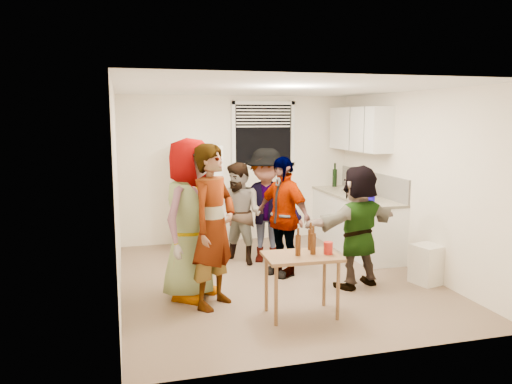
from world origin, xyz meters
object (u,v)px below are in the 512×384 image
object	(u,v)px
refrigerator	(198,197)
guest_grey	(192,296)
serving_table	(301,315)
kettle	(352,194)
beer_bottle_table	(298,255)
trash_bin	(427,264)
guest_stripe	(215,305)
wine_bottle	(334,187)
red_cup	(328,254)
guest_black	(282,274)
guest_back_left	(240,263)
beer_bottle_counter	(364,200)
guest_orange	(356,286)
guest_back_right	(266,261)
blue_cup	(371,203)

from	to	relation	value
refrigerator	guest_grey	distance (m)	2.41
refrigerator	serving_table	size ratio (longest dim) A/B	2.11
kettle	serving_table	bearing A→B (deg)	-115.22
serving_table	beer_bottle_table	size ratio (longest dim) A/B	3.63
trash_bin	guest_stripe	world-z (taller)	trash_bin
kettle	wine_bottle	bearing A→B (deg)	94.35
red_cup	guest_black	bearing A→B (deg)	91.53
red_cup	guest_back_left	size ratio (longest dim) A/B	0.09
beer_bottle_counter	trash_bin	world-z (taller)	beer_bottle_counter
guest_orange	guest_back_right	bearing A→B (deg)	-75.96
guest_stripe	guest_black	size ratio (longest dim) A/B	1.14
beer_bottle_counter	guest_back_right	world-z (taller)	beer_bottle_counter
guest_grey	guest_black	bearing A→B (deg)	-27.20
wine_bottle	trash_bin	xyz separation A→B (m)	(0.10, -2.75, -0.65)
wine_bottle	red_cup	distance (m)	3.72
trash_bin	beer_bottle_table	bearing A→B (deg)	-163.80
beer_bottle_counter	blue_cup	xyz separation A→B (m)	(-0.02, -0.26, 0.00)
guest_back_left	guest_black	xyz separation A→B (m)	(0.44, -0.64, 0.00)
blue_cup	guest_grey	bearing A→B (deg)	-164.91
serving_table	red_cup	distance (m)	0.74
guest_back_left	guest_stripe	bearing A→B (deg)	-67.87
trash_bin	guest_back_right	xyz separation A→B (m)	(-1.75, 1.50, -0.25)
guest_back_left	trash_bin	bearing A→B (deg)	11.04
blue_cup	refrigerator	bearing A→B (deg)	147.70
kettle	beer_bottle_counter	bearing A→B (deg)	-84.76
refrigerator	kettle	bearing A→B (deg)	-15.94
blue_cup	guest_black	size ratio (longest dim) A/B	0.08
wine_bottle	guest_grey	distance (m)	3.91
red_cup	guest_orange	bearing A→B (deg)	45.87
beer_bottle_counter	red_cup	size ratio (longest dim) A/B	1.89
guest_back_left	guest_orange	distance (m)	1.81
serving_table	kettle	bearing A→B (deg)	54.11
guest_back_right	guest_black	size ratio (longest dim) A/B	1.04
refrigerator	guest_orange	world-z (taller)	refrigerator
wine_bottle	guest_grey	size ratio (longest dim) A/B	0.17
wine_bottle	beer_bottle_counter	size ratio (longest dim) A/B	1.26
kettle	serving_table	distance (m)	3.12
refrigerator	guest_stripe	bearing A→B (deg)	-94.73
guest_grey	guest_orange	bearing A→B (deg)	-53.81
serving_table	guest_grey	bearing A→B (deg)	140.43
refrigerator	beer_bottle_counter	distance (m)	2.64
trash_bin	guest_stripe	bearing A→B (deg)	-179.20
wine_bottle	guest_orange	world-z (taller)	wine_bottle
trash_bin	beer_bottle_table	size ratio (longest dim) A/B	2.29
blue_cup	guest_stripe	xyz separation A→B (m)	(-2.55, -1.10, -0.90)
guest_back_left	guest_orange	bearing A→B (deg)	-2.12
refrigerator	guest_back_right	bearing A→B (deg)	-50.39
wine_bottle	beer_bottle_table	xyz separation A→B (m)	(-1.90, -3.33, -0.22)
blue_cup	guest_black	xyz separation A→B (m)	(-1.44, -0.21, -0.90)
trash_bin	guest_orange	distance (m)	0.97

